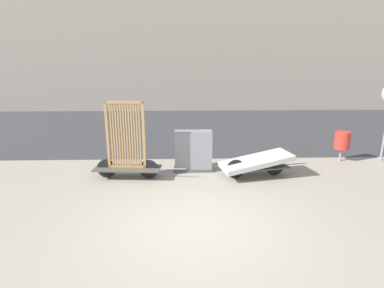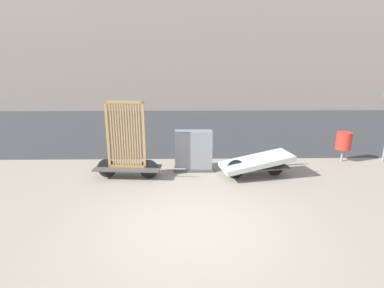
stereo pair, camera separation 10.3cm
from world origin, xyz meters
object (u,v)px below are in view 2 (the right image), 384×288
object	(u,v)px
bike_cart_with_mattress	(256,163)
trash_bin	(344,141)
bike_cart_with_bedframe	(127,152)
utility_cabinet	(194,152)

from	to	relation	value
bike_cart_with_mattress	trash_bin	distance (m)	3.38
bike_cart_with_bedframe	trash_bin	xyz separation A→B (m)	(6.62, 1.34, -0.07)
trash_bin	bike_cart_with_mattress	bearing A→B (deg)	-156.65
bike_cart_with_bedframe	trash_bin	size ratio (longest dim) A/B	2.61
utility_cabinet	trash_bin	xyz separation A→B (m)	(4.81, 0.75, 0.13)
bike_cart_with_bedframe	utility_cabinet	world-z (taller)	bike_cart_with_bedframe
bike_cart_with_bedframe	bike_cart_with_mattress	size ratio (longest dim) A/B	0.97
utility_cabinet	bike_cart_with_mattress	bearing A→B (deg)	-18.73
bike_cart_with_mattress	utility_cabinet	xyz separation A→B (m)	(-1.71, 0.58, 0.14)
bike_cart_with_bedframe	bike_cart_with_mattress	xyz separation A→B (m)	(3.53, 0.00, -0.34)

